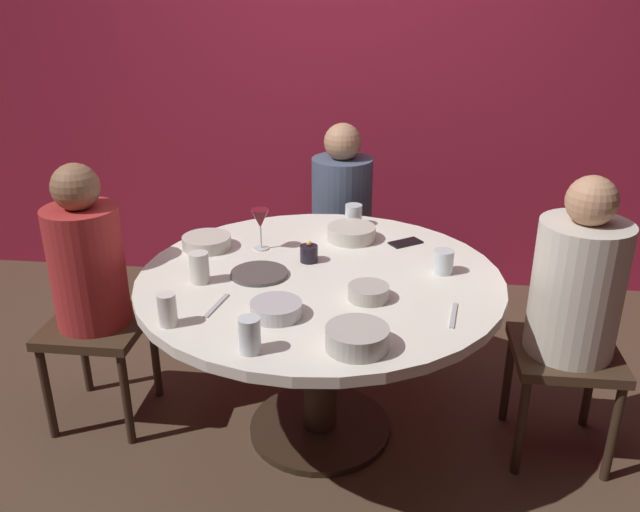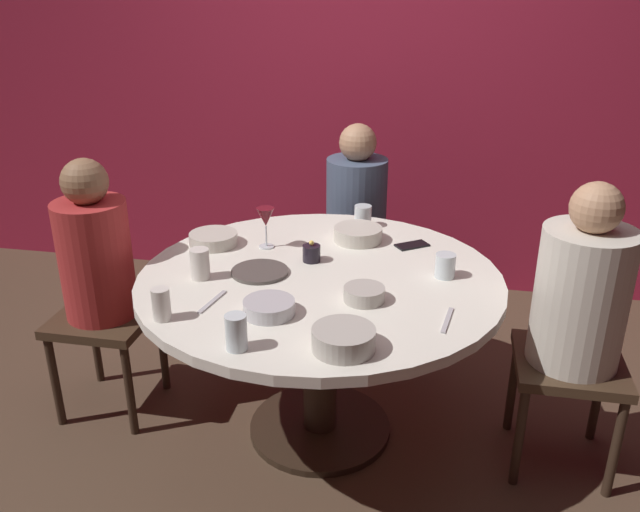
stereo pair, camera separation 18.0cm
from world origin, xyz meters
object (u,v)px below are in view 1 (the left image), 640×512
cup_near_candle (250,335)px  cup_by_left_diner (354,215)px  bowl_sauce_side (357,338)px  bowl_rice_portion (207,242)px  candle_holder (309,253)px  dinner_plate (259,274)px  cup_by_right_diner (443,262)px  seated_diner_right (576,292)px  cell_phone (406,243)px  cup_center_front (199,268)px  bowl_small_white (351,233)px  cup_far_edge (167,310)px  seated_diner_left (88,269)px  wine_glass (260,220)px  seated_diner_back (342,203)px  bowl_salad_center (369,292)px  dining_table (320,307)px  bowl_serving_large (276,309)px

cup_near_candle → cup_by_left_diner: size_ratio=1.17×
bowl_sauce_side → bowl_rice_portion: 1.01m
bowl_rice_portion → cup_near_candle: size_ratio=1.77×
candle_holder → dinner_plate: candle_holder is taller
candle_holder → cup_by_right_diner: bearing=-5.4°
seated_diner_right → bowl_sauce_side: bearing=33.6°
seated_diner_right → cell_phone: size_ratio=8.31×
cup_center_front → bowl_small_white: bearing=42.8°
cup_center_front → cup_far_edge: (-0.01, -0.34, -0.00)m
bowl_rice_portion → cup_by_left_diner: cup_by_left_diner is taller
seated_diner_right → seated_diner_left: bearing=0.0°
bowl_rice_portion → bowl_sauce_side: bearing=-47.2°
wine_glass → cell_phone: 0.63m
seated_diner_right → wine_glass: size_ratio=6.61×
bowl_small_white → bowl_rice_portion: bearing=-164.7°
seated_diner_back → bowl_salad_center: (0.20, -1.18, 0.07)m
bowl_small_white → dining_table: bearing=-103.8°
dining_table → cup_center_front: (-0.44, -0.11, 0.20)m
wine_glass → bowl_serving_large: 0.61m
bowl_serving_large → bowl_sauce_side: size_ratio=0.89×
bowl_rice_portion → seated_diner_back: bearing=57.0°
seated_diner_back → bowl_sauce_side: 1.54m
dining_table → cup_by_right_diner: cup_by_right_diner is taller
seated_diner_back → cup_by_right_diner: size_ratio=11.95×
wine_glass → seated_diner_back: bearing=70.1°
candle_holder → wine_glass: bearing=153.9°
candle_holder → bowl_rice_portion: bearing=168.5°
seated_diner_right → cup_center_front: bearing=4.6°
dinner_plate → bowl_sauce_side: bearing=-50.3°
bowl_small_white → cup_near_candle: 1.00m
dinner_plate → cup_far_edge: 0.48m
wine_glass → bowl_serving_large: size_ratio=0.99×
seated_diner_back → candle_holder: seated_diner_back is taller
seated_diner_back → bowl_small_white: 0.63m
candle_holder → bowl_sauce_side: bearing=-70.0°
wine_glass → cup_near_candle: bearing=-81.0°
wine_glass → bowl_sauce_side: bearing=-59.0°
cell_phone → bowl_rice_portion: (-0.84, -0.15, 0.02)m
cup_by_left_diner → cup_far_edge: bearing=-118.2°
seated_diner_left → bowl_rice_portion: seated_diner_left is taller
seated_diner_back → bowl_sauce_side: size_ratio=5.58×
cup_near_candle → cup_by_left_diner: cup_near_candle is taller
seated_diner_back → bowl_small_white: size_ratio=5.29×
seated_diner_right → cup_center_front: size_ratio=9.80×
wine_glass → cup_near_candle: 0.83m
dining_table → wine_glass: (-0.28, 0.23, 0.27)m
cell_phone → bowl_sauce_side: bowl_sauce_side is taller
candle_holder → bowl_serving_large: bearing=-96.1°
seated_diner_left → wine_glass: seated_diner_left is taller
seated_diner_back → seated_diner_right: 1.39m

